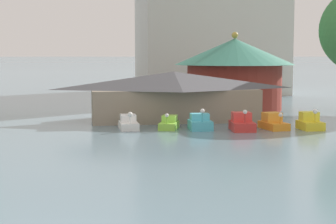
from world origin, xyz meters
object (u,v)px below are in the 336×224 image
pedal_boat_red (242,123)px  green_roof_pavilion (234,70)px  pedal_boat_orange (273,123)px  boathouse (174,95)px  pedal_boat_cyan (200,123)px  pedal_boat_white (128,123)px  background_building_block (207,1)px  pedal_boat_lime (169,124)px  pedal_boat_yellow (310,122)px

pedal_boat_red → green_roof_pavilion: size_ratio=0.22×
pedal_boat_orange → green_roof_pavilion: size_ratio=0.23×
boathouse → pedal_boat_cyan: bearing=-80.8°
pedal_boat_white → pedal_boat_orange: 11.48m
pedal_boat_white → boathouse: boathouse is taller
boathouse → green_roof_pavilion: bearing=47.4°
pedal_boat_cyan → background_building_block: bearing=167.9°
pedal_boat_lime → pedal_boat_cyan: pedal_boat_cyan is taller
pedal_boat_white → green_roof_pavilion: green_roof_pavilion is taller
pedal_boat_red → pedal_boat_yellow: pedal_boat_red is taller
pedal_boat_white → pedal_boat_lime: size_ratio=0.96×
pedal_boat_lime → pedal_boat_yellow: size_ratio=1.23×
pedal_boat_cyan → pedal_boat_lime: bearing=-108.4°
pedal_boat_red → background_building_block: background_building_block is taller
pedal_boat_red → pedal_boat_white: bearing=-98.9°
pedal_boat_lime → pedal_boat_white: bearing=-77.8°
pedal_boat_lime → pedal_boat_red: pedal_boat_red is taller
pedal_boat_red → boathouse: boathouse is taller
pedal_boat_red → boathouse: (-4.19, 7.49, 1.73)m
pedal_boat_lime → green_roof_pavilion: green_roof_pavilion is taller
pedal_boat_white → pedal_boat_cyan: (5.55, -1.14, 0.05)m
pedal_boat_red → green_roof_pavilion: green_roof_pavilion is taller
pedal_boat_white → background_building_block: bearing=157.5°
pedal_boat_lime → pedal_boat_yellow: bearing=97.6°
pedal_boat_yellow → boathouse: size_ratio=0.15×
pedal_boat_red → pedal_boat_yellow: (5.48, -0.20, -0.01)m
pedal_boat_yellow → boathouse: 12.48m
pedal_boat_red → pedal_boat_orange: (2.67, 0.42, -0.05)m
pedal_boat_cyan → background_building_block: size_ratio=0.08×
pedal_boat_yellow → boathouse: (-9.67, 7.69, 1.74)m
boathouse → green_roof_pavilion: (7.90, 8.58, 1.92)m
pedal_boat_red → pedal_boat_lime: bearing=-103.2°
pedal_boat_white → pedal_boat_yellow: pedal_boat_yellow is taller
boathouse → pedal_boat_orange: bearing=-45.8°
pedal_boat_lime → green_roof_pavilion: bearing=165.0°
pedal_boat_orange → pedal_boat_yellow: (2.81, -0.62, 0.04)m
pedal_boat_lime → boathouse: 6.17m
boathouse → green_roof_pavilion: size_ratio=1.24×
pedal_boat_cyan → pedal_boat_white: bearing=-100.6°
green_roof_pavilion → pedal_boat_lime: bearing=-122.7°
pedal_boat_orange → green_roof_pavilion: bearing=167.5°
pedal_boat_orange → pedal_boat_red: bearing=-89.9°
pedal_boat_white → pedal_boat_orange: size_ratio=0.95×
pedal_boat_white → pedal_boat_yellow: 14.35m
pedal_boat_white → pedal_boat_cyan: bearing=76.4°
pedal_boat_yellow → pedal_boat_cyan: bearing=-96.5°
pedal_boat_red → background_building_block: 45.63m
green_roof_pavilion → background_building_block: bearing=83.8°
boathouse → pedal_boat_yellow: bearing=-38.5°
pedal_boat_orange → background_building_block: size_ratio=0.10×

